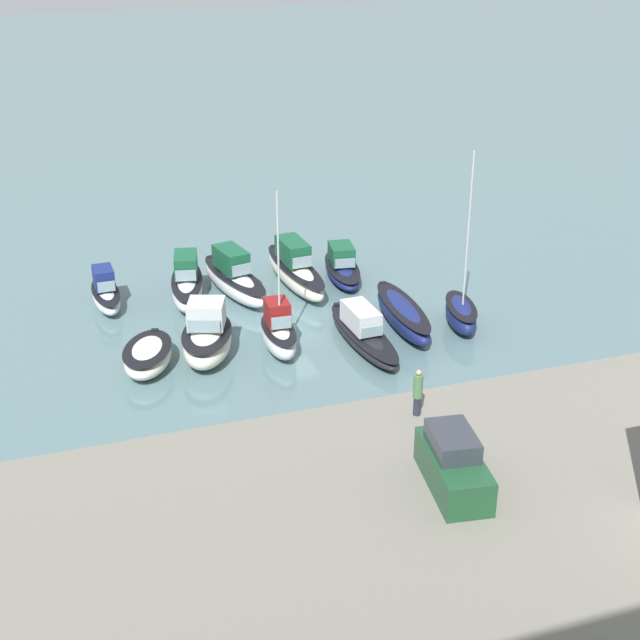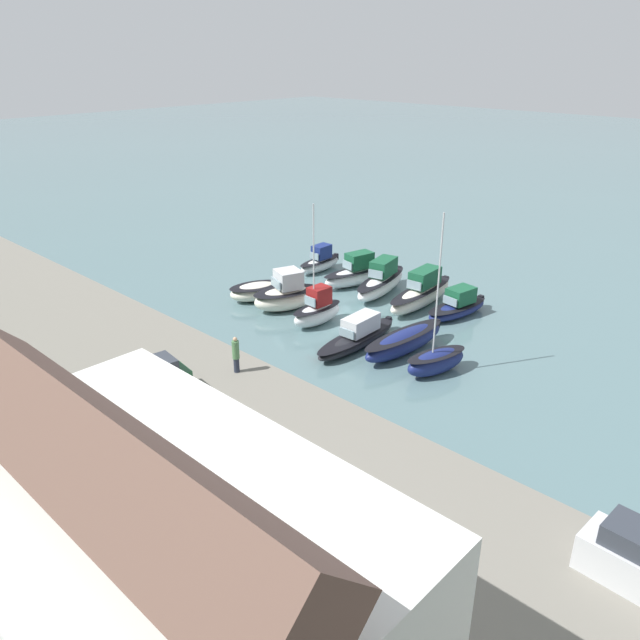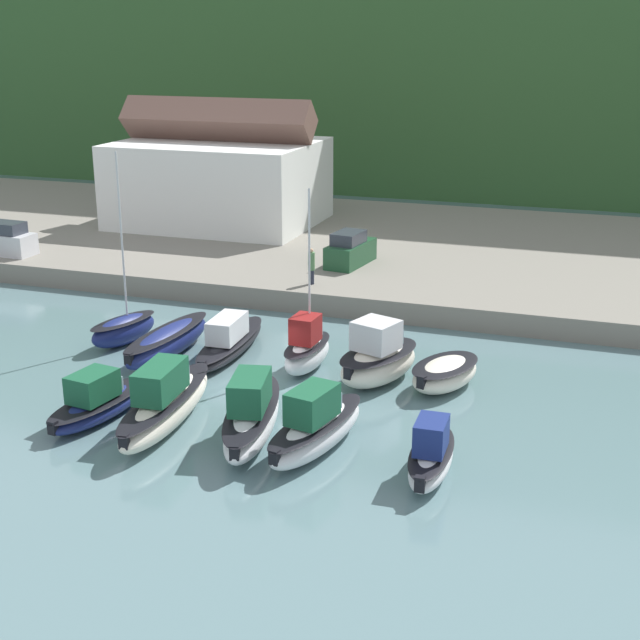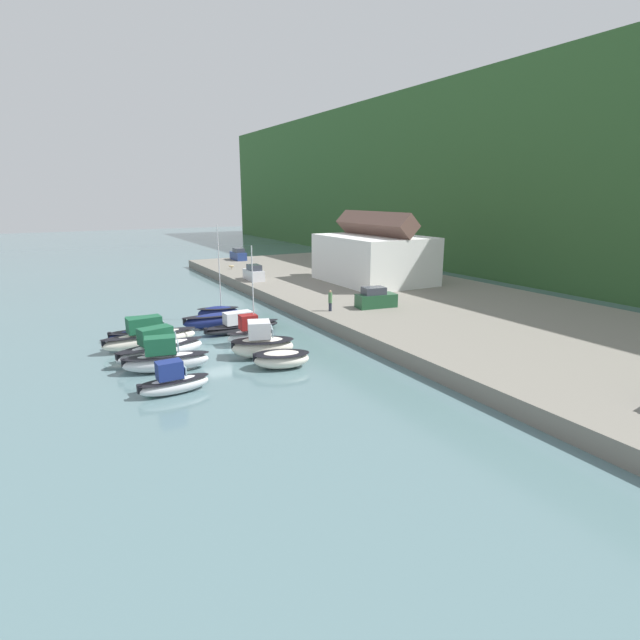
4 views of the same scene
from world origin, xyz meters
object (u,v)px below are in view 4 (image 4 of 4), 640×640
object	(u,v)px
moored_boat_9	(165,359)
parked_car_2	(238,255)
moored_boat_0	(218,312)
moored_boat_1	(219,320)
moored_boat_3	(251,334)
moored_boat_10	(173,382)
parked_car_1	(376,299)
dog_on_quay	(231,266)
moored_boat_6	(141,332)
parked_car_0	(254,273)
person_on_quay	(330,300)
moored_boat_7	(149,337)
moored_boat_5	(281,359)
moored_boat_4	(262,344)
moored_boat_2	(241,325)
moored_boat_8	(160,348)

from	to	relation	value
moored_boat_9	parked_car_2	distance (m)	55.48
moored_boat_0	moored_boat_1	size ratio (longest dim) A/B	1.35
moored_boat_0	moored_boat_1	world-z (taller)	moored_boat_0
moored_boat_3	moored_boat_10	size ratio (longest dim) A/B	1.81
parked_car_1	parked_car_2	world-z (taller)	same
moored_boat_9	dog_on_quay	world-z (taller)	moored_boat_9
moored_boat_3	moored_boat_6	bearing A→B (deg)	-125.45
moored_boat_0	dog_on_quay	size ratio (longest dim) A/B	11.11
moored_boat_0	moored_boat_10	world-z (taller)	moored_boat_0
moored_boat_3	parked_car_2	size ratio (longest dim) A/B	2.06
moored_boat_3	dog_on_quay	xyz separation A→B (m)	(-36.29, 11.07, 0.70)
parked_car_0	person_on_quay	bearing A→B (deg)	-88.33
moored_boat_3	moored_boat_9	distance (m)	8.62
moored_boat_7	parked_car_2	xyz separation A→B (m)	(-43.47, 23.98, 1.16)
parked_car_1	moored_boat_5	bearing A→B (deg)	-51.06
moored_boat_5	moored_boat_0	bearing A→B (deg)	-162.52
moored_boat_6	person_on_quay	distance (m)	18.35
parked_car_1	dog_on_quay	bearing A→B (deg)	-165.51
moored_boat_3	parked_car_2	xyz separation A→B (m)	(-46.76, 16.09, 1.16)
moored_boat_6	parked_car_2	world-z (taller)	parked_car_2
moored_boat_3	person_on_quay	size ratio (longest dim) A/B	4.04
moored_boat_4	moored_boat_6	world-z (taller)	moored_boat_4
moored_boat_0	moored_boat_7	bearing A→B (deg)	-35.70
moored_boat_0	moored_boat_3	distance (m)	10.14
moored_boat_3	moored_boat_9	world-z (taller)	moored_boat_3
moored_boat_10	person_on_quay	size ratio (longest dim) A/B	2.23
moored_boat_5	parked_car_1	xyz separation A→B (m)	(-9.09, 15.12, 1.49)
moored_boat_5	parked_car_1	bearing A→B (deg)	140.34
moored_boat_2	moored_boat_8	world-z (taller)	moored_boat_8
parked_car_2	dog_on_quay	bearing A→B (deg)	-115.59
moored_boat_2	moored_boat_7	xyz separation A→B (m)	(1.04, -8.63, 0.32)
moored_boat_10	person_on_quay	xyz separation A→B (m)	(-11.05, 18.44, 1.56)
moored_boat_4	moored_boat_2	bearing A→B (deg)	-169.29
moored_boat_5	moored_boat_10	world-z (taller)	moored_boat_10
moored_boat_3	dog_on_quay	bearing A→B (deg)	165.72
moored_boat_2	dog_on_quay	bearing A→B (deg)	159.39
parked_car_0	parked_car_1	distance (m)	22.89
moored_boat_3	moored_boat_9	bearing A→B (deg)	-65.50
moored_boat_3	moored_boat_5	distance (m)	6.66
moored_boat_8	dog_on_quay	size ratio (longest dim) A/B	8.43
moored_boat_6	moored_boat_8	size ratio (longest dim) A/B	0.80
person_on_quay	parked_car_1	bearing A→B (deg)	80.79
moored_boat_6	person_on_quay	xyz separation A→B (m)	(3.09, 18.01, 1.63)
parked_car_2	moored_boat_10	bearing A→B (deg)	-114.26
moored_boat_5	moored_boat_8	world-z (taller)	moored_boat_8
moored_boat_3	moored_boat_8	distance (m)	7.80
moored_boat_2	parked_car_1	xyz separation A→B (m)	(1.90, 14.23, 1.48)
moored_boat_3	parked_car_2	world-z (taller)	moored_boat_3
moored_boat_9	moored_boat_10	bearing A→B (deg)	5.26
moored_boat_6	parked_car_2	xyz separation A→B (m)	(-40.41, 24.17, 1.45)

